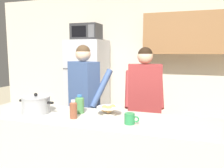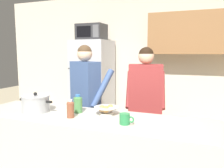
% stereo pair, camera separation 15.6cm
% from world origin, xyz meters
% --- Properties ---
extents(back_wall_unit, '(6.00, 0.48, 2.60)m').
position_xyz_m(back_wall_unit, '(0.25, 2.25, 1.41)').
color(back_wall_unit, beige).
rests_on(back_wall_unit, ground).
extents(kitchen_island, '(2.50, 0.68, 0.92)m').
position_xyz_m(kitchen_island, '(0.00, 0.00, 0.46)').
color(kitchen_island, beige).
rests_on(kitchen_island, ground).
extents(refrigerator, '(0.64, 0.68, 1.75)m').
position_xyz_m(refrigerator, '(-0.89, 1.85, 0.87)').
color(refrigerator, '#B7BABF').
rests_on(refrigerator, ground).
extents(microwave, '(0.48, 0.37, 0.28)m').
position_xyz_m(microwave, '(-0.89, 1.83, 1.89)').
color(microwave, '#2D2D30').
rests_on(microwave, refrigerator).
extents(person_near_pot, '(0.61, 0.57, 1.63)m').
position_xyz_m(person_near_pot, '(-0.43, 0.71, 1.01)').
color(person_near_pot, '#33384C').
rests_on(person_near_pot, ground).
extents(person_by_sink, '(0.55, 0.49, 1.60)m').
position_xyz_m(person_by_sink, '(0.33, 0.83, 0.99)').
color(person_by_sink, black).
rests_on(person_by_sink, ground).
extents(cooking_pot, '(0.40, 0.29, 0.21)m').
position_xyz_m(cooking_pot, '(-0.63, -0.03, 1.01)').
color(cooking_pot, '#ADAFB5').
rests_on(cooking_pot, kitchen_island).
extents(coffee_mug, '(0.13, 0.09, 0.10)m').
position_xyz_m(coffee_mug, '(0.38, -0.10, 0.97)').
color(coffee_mug, '#2D8C4C').
rests_on(coffee_mug, kitchen_island).
extents(bread_bowl, '(0.25, 0.25, 0.10)m').
position_xyz_m(bread_bowl, '(0.11, 0.13, 0.97)').
color(bread_bowl, white).
rests_on(bread_bowl, kitchen_island).
extents(bottle_near_edge, '(0.07, 0.07, 0.18)m').
position_xyz_m(bottle_near_edge, '(-0.17, -0.09, 1.01)').
color(bottle_near_edge, brown).
rests_on(bottle_near_edge, kitchen_island).
extents(bottle_mid_counter, '(0.09, 0.09, 0.19)m').
position_xyz_m(bottle_mid_counter, '(-0.20, 0.10, 1.01)').
color(bottle_mid_counter, '#4C8C4C').
rests_on(bottle_mid_counter, kitchen_island).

